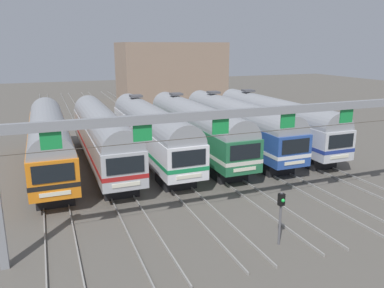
{
  "coord_description": "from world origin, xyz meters",
  "views": [
    {
      "loc": [
        -10.28,
        -30.57,
        9.6
      ],
      "look_at": [
        0.7,
        -2.61,
        1.82
      ],
      "focal_mm": 35.68,
      "sensor_mm": 36.0,
      "label": 1
    }
  ],
  "objects_px": {
    "commuter_train_orange": "(49,138)",
    "commuter_train_blue": "(236,123)",
    "commuter_train_green": "(195,126)",
    "catenary_gantry": "(255,129)",
    "commuter_train_white": "(151,130)",
    "commuter_train_silver": "(274,120)",
    "yard_signal_mast": "(281,209)",
    "commuter_train_stainless": "(102,134)"
  },
  "relations": [
    {
      "from": "commuter_train_stainless",
      "to": "commuter_train_blue",
      "type": "height_order",
      "value": "commuter_train_blue"
    },
    {
      "from": "catenary_gantry",
      "to": "yard_signal_mast",
      "type": "bearing_deg",
      "value": -90.0
    },
    {
      "from": "yard_signal_mast",
      "to": "commuter_train_silver",
      "type": "bearing_deg",
      "value": 58.02
    },
    {
      "from": "commuter_train_white",
      "to": "commuter_train_silver",
      "type": "height_order",
      "value": "same"
    },
    {
      "from": "commuter_train_orange",
      "to": "commuter_train_stainless",
      "type": "height_order",
      "value": "same"
    },
    {
      "from": "commuter_train_white",
      "to": "catenary_gantry",
      "type": "height_order",
      "value": "catenary_gantry"
    },
    {
      "from": "commuter_train_white",
      "to": "commuter_train_green",
      "type": "height_order",
      "value": "same"
    },
    {
      "from": "catenary_gantry",
      "to": "yard_signal_mast",
      "type": "height_order",
      "value": "catenary_gantry"
    },
    {
      "from": "commuter_train_stainless",
      "to": "commuter_train_silver",
      "type": "distance_m",
      "value": 16.2
    },
    {
      "from": "commuter_train_orange",
      "to": "commuter_train_green",
      "type": "bearing_deg",
      "value": 0.02
    },
    {
      "from": "yard_signal_mast",
      "to": "commuter_train_stainless",
      "type": "bearing_deg",
      "value": 110.55
    },
    {
      "from": "commuter_train_stainless",
      "to": "catenary_gantry",
      "type": "height_order",
      "value": "catenary_gantry"
    },
    {
      "from": "commuter_train_white",
      "to": "commuter_train_silver",
      "type": "relative_size",
      "value": 1.0
    },
    {
      "from": "commuter_train_stainless",
      "to": "yard_signal_mast",
      "type": "xyz_separation_m",
      "value": [
        6.07,
        -16.2,
        -0.76
      ]
    },
    {
      "from": "catenary_gantry",
      "to": "yard_signal_mast",
      "type": "relative_size",
      "value": 9.28
    },
    {
      "from": "commuter_train_white",
      "to": "catenary_gantry",
      "type": "distance_m",
      "value": 13.91
    },
    {
      "from": "commuter_train_blue",
      "to": "catenary_gantry",
      "type": "bearing_deg",
      "value": -114.22
    },
    {
      "from": "commuter_train_orange",
      "to": "yard_signal_mast",
      "type": "bearing_deg",
      "value": -58.01
    },
    {
      "from": "commuter_train_white",
      "to": "yard_signal_mast",
      "type": "distance_m",
      "value": 16.35
    },
    {
      "from": "commuter_train_silver",
      "to": "yard_signal_mast",
      "type": "relative_size",
      "value": 6.58
    },
    {
      "from": "commuter_train_blue",
      "to": "commuter_train_silver",
      "type": "bearing_deg",
      "value": 0.0
    },
    {
      "from": "commuter_train_white",
      "to": "commuter_train_silver",
      "type": "distance_m",
      "value": 12.15
    },
    {
      "from": "commuter_train_orange",
      "to": "commuter_train_blue",
      "type": "xyz_separation_m",
      "value": [
        16.2,
        0.0,
        0.0
      ]
    },
    {
      "from": "commuter_train_white",
      "to": "commuter_train_blue",
      "type": "xyz_separation_m",
      "value": [
        8.1,
        0.0,
        0.0
      ]
    },
    {
      "from": "commuter_train_white",
      "to": "yard_signal_mast",
      "type": "height_order",
      "value": "commuter_train_white"
    },
    {
      "from": "commuter_train_green",
      "to": "catenary_gantry",
      "type": "bearing_deg",
      "value": -98.53
    },
    {
      "from": "commuter_train_green",
      "to": "commuter_train_blue",
      "type": "height_order",
      "value": "same"
    },
    {
      "from": "commuter_train_orange",
      "to": "commuter_train_green",
      "type": "xyz_separation_m",
      "value": [
        12.15,
        0.0,
        0.0
      ]
    },
    {
      "from": "commuter_train_green",
      "to": "commuter_train_orange",
      "type": "bearing_deg",
      "value": -179.98
    },
    {
      "from": "commuter_train_green",
      "to": "catenary_gantry",
      "type": "height_order",
      "value": "catenary_gantry"
    },
    {
      "from": "commuter_train_white",
      "to": "commuter_train_green",
      "type": "relative_size",
      "value": 1.0
    },
    {
      "from": "commuter_train_orange",
      "to": "commuter_train_stainless",
      "type": "xyz_separation_m",
      "value": [
        4.05,
        0.0,
        0.0
      ]
    },
    {
      "from": "commuter_train_stainless",
      "to": "commuter_train_blue",
      "type": "distance_m",
      "value": 12.15
    },
    {
      "from": "commuter_train_blue",
      "to": "catenary_gantry",
      "type": "distance_m",
      "value": 15.04
    },
    {
      "from": "commuter_train_blue",
      "to": "commuter_train_silver",
      "type": "xyz_separation_m",
      "value": [
        4.05,
        0.0,
        0.0
      ]
    },
    {
      "from": "commuter_train_white",
      "to": "catenary_gantry",
      "type": "xyz_separation_m",
      "value": [
        2.02,
        -13.5,
        2.66
      ]
    },
    {
      "from": "commuter_train_orange",
      "to": "commuter_train_stainless",
      "type": "bearing_deg",
      "value": 0.0
    },
    {
      "from": "commuter_train_green",
      "to": "catenary_gantry",
      "type": "relative_size",
      "value": 0.71
    },
    {
      "from": "commuter_train_silver",
      "to": "catenary_gantry",
      "type": "xyz_separation_m",
      "value": [
        -10.12,
        -13.5,
        2.66
      ]
    },
    {
      "from": "commuter_train_silver",
      "to": "catenary_gantry",
      "type": "relative_size",
      "value": 0.71
    },
    {
      "from": "commuter_train_green",
      "to": "yard_signal_mast",
      "type": "xyz_separation_m",
      "value": [
        -2.02,
        -16.21,
        -0.76
      ]
    },
    {
      "from": "commuter_train_green",
      "to": "catenary_gantry",
      "type": "xyz_separation_m",
      "value": [
        -2.02,
        -13.5,
        2.66
      ]
    }
  ]
}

